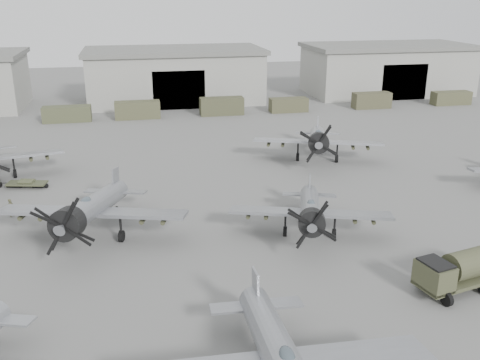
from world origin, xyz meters
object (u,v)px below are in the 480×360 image
(aircraft_mid_1, at_px, (90,209))
(tug_trailer, at_px, (3,183))
(aircraft_far_1, at_px, (318,139))
(ground_crew, at_px, (11,208))
(fuel_tanker, at_px, (465,267))
(aircraft_mid_2, at_px, (311,210))

(aircraft_mid_1, xyz_separation_m, tug_trailer, (-8.91, 13.60, -2.07))
(aircraft_far_1, relative_size, ground_crew, 9.10)
(fuel_tanker, xyz_separation_m, tug_trailer, (-31.81, 25.14, -0.99))
(aircraft_mid_1, bearing_deg, fuel_tanker, -10.74)
(aircraft_mid_2, relative_size, ground_crew, 7.95)
(tug_trailer, height_order, ground_crew, ground_crew)
(aircraft_far_1, xyz_separation_m, tug_trailer, (-31.74, -1.68, -2.06))
(aircraft_mid_1, xyz_separation_m, fuel_tanker, (22.90, -11.54, -1.08))
(aircraft_mid_1, distance_m, aircraft_mid_2, 16.14)
(aircraft_mid_2, xyz_separation_m, tug_trailer, (-24.83, 16.26, -1.74))
(aircraft_far_1, distance_m, ground_crew, 31.06)
(aircraft_far_1, bearing_deg, ground_crew, -143.72)
(tug_trailer, xyz_separation_m, ground_crew, (2.11, -7.48, 0.29))
(aircraft_mid_2, distance_m, ground_crew, 24.40)
(aircraft_far_1, bearing_deg, aircraft_mid_2, -91.98)
(fuel_tanker, distance_m, tug_trailer, 40.56)
(aircraft_mid_2, bearing_deg, aircraft_mid_1, -171.60)
(aircraft_mid_1, distance_m, ground_crew, 9.32)
(tug_trailer, relative_size, ground_crew, 4.20)
(aircraft_mid_1, height_order, ground_crew, aircraft_mid_1)
(aircraft_mid_1, relative_size, fuel_tanker, 2.02)
(tug_trailer, bearing_deg, ground_crew, -61.12)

